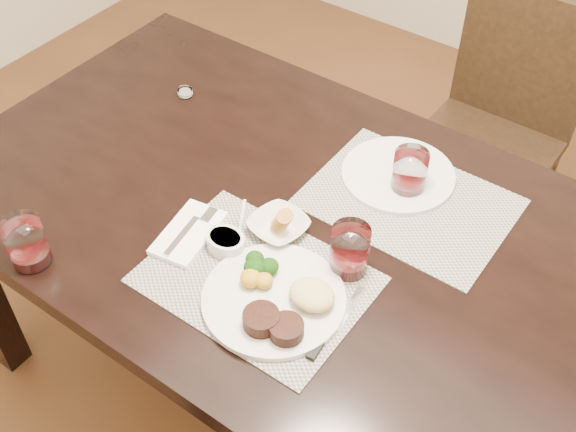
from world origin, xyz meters
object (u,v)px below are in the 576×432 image
Objects in this scene: cracker_bowl at (279,226)px; far_plate at (398,174)px; steak_knife at (328,333)px; wine_glass_near at (350,252)px; chair_far at (499,120)px; dinner_plate at (278,300)px.

cracker_bowl is 0.52× the size of far_plate.
steak_knife is 0.19m from wine_glass_near.
chair_far is 1.04m from wine_glass_near.
cracker_bowl is at bearing 180.00° from wine_glass_near.
wine_glass_near is 0.32m from far_plate.
dinner_plate is at bearing -90.86° from chair_far.
steak_knife is 1.86× the size of wine_glass_near.
far_plate is (0.00, 0.48, -0.01)m from dinner_plate.
cracker_bowl is 0.34m from far_plate.
dinner_plate is at bearing 172.74° from steak_knife.
cracker_bowl is 1.25× the size of wine_glass_near.
chair_far is at bearing 82.00° from cracker_bowl.
chair_far is 1.20m from steak_knife.
dinner_plate is at bearing -110.29° from wine_glass_near.
far_plate is (0.13, 0.32, -0.01)m from cracker_bowl.
dinner_plate is (-0.02, -1.16, 0.27)m from chair_far.
wine_glass_near is 0.42× the size of far_plate.
chair_far reaches higher than steak_knife.
chair_far is 1.19m from dinner_plate.
dinner_plate is at bearing -90.47° from far_plate.
chair_far is at bearing 88.86° from far_plate.
steak_knife and far_plate have the same top height.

